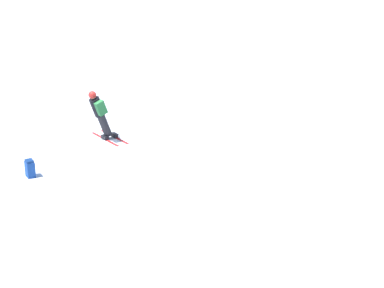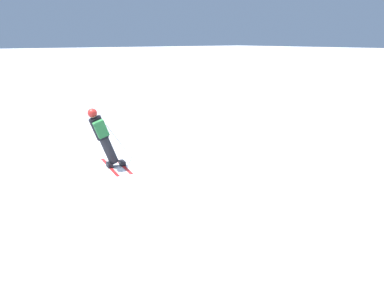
{
  "view_description": "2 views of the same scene",
  "coord_description": "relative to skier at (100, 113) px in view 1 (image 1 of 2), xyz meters",
  "views": [
    {
      "loc": [
        12.33,
        15.28,
        7.06
      ],
      "look_at": [
        0.23,
        4.17,
        0.99
      ],
      "focal_mm": 60.0,
      "sensor_mm": 36.0,
      "label": 1
    },
    {
      "loc": [
        3.96,
        9.17,
        3.42
      ],
      "look_at": [
        -0.82,
        2.88,
        1.21
      ],
      "focal_mm": 35.0,
      "sensor_mm": 36.0,
      "label": 2
    }
  ],
  "objects": [
    {
      "name": "ground_plane",
      "position": [
        0.01,
        0.03,
        -0.94
      ],
      "size": [
        300.0,
        300.0,
        0.0
      ],
      "primitive_type": "plane",
      "color": "white"
    },
    {
      "name": "skier",
      "position": [
        0.0,
        0.0,
        0.0
      ],
      "size": [
        1.45,
        1.71,
        1.73
      ],
      "rotation": [
        0.0,
        0.0,
        -0.18
      ],
      "color": "red",
      "rests_on": "ground"
    },
    {
      "name": "spare_backpack",
      "position": [
        3.25,
        0.83,
        -0.69
      ],
      "size": [
        0.3,
        0.35,
        0.5
      ],
      "rotation": [
        0.0,
        0.0,
        1.26
      ],
      "color": "#194293",
      "rests_on": "ground"
    }
  ]
}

